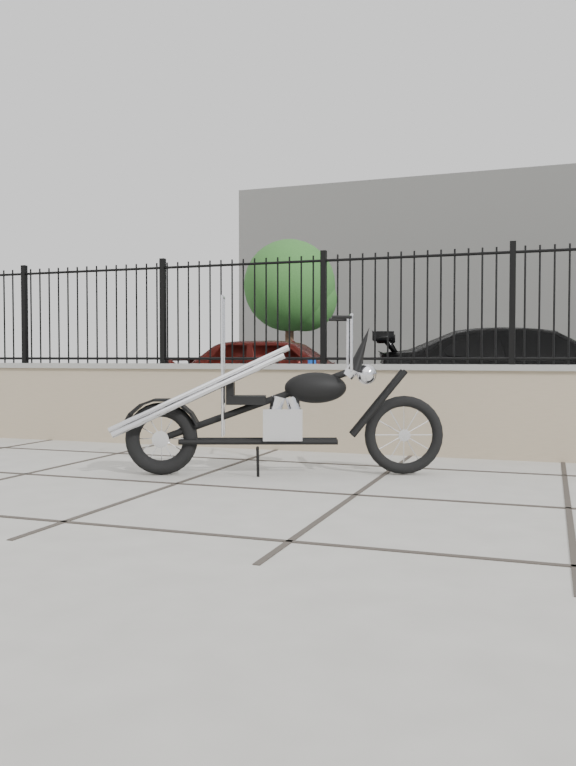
# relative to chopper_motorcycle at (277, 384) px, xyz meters

# --- Properties ---
(ground_plane) EXTENTS (90.00, 90.00, 0.00)m
(ground_plane) POSITION_rel_chopper_motorcycle_xyz_m (0.89, -0.71, -0.80)
(ground_plane) COLOR #99968E
(ground_plane) RESTS_ON ground
(parking_lot) EXTENTS (30.00, 30.00, 0.00)m
(parking_lot) POSITION_rel_chopper_motorcycle_xyz_m (0.89, 11.79, -0.80)
(parking_lot) COLOR black
(parking_lot) RESTS_ON ground
(retaining_wall) EXTENTS (14.00, 0.36, 0.96)m
(retaining_wall) POSITION_rel_chopper_motorcycle_xyz_m (0.89, 1.79, -0.32)
(retaining_wall) COLOR gray
(retaining_wall) RESTS_ON ground_plane
(iron_fence) EXTENTS (14.00, 0.08, 1.20)m
(iron_fence) POSITION_rel_chopper_motorcycle_xyz_m (0.89, 1.79, 0.76)
(iron_fence) COLOR black
(iron_fence) RESTS_ON retaining_wall
(background_building) EXTENTS (22.00, 6.00, 8.00)m
(background_building) POSITION_rel_chopper_motorcycle_xyz_m (0.89, 25.79, 3.20)
(background_building) COLOR beige
(background_building) RESTS_ON ground_plane
(chopper_motorcycle) EXTENTS (2.67, 1.34, 1.60)m
(chopper_motorcycle) POSITION_rel_chopper_motorcycle_xyz_m (0.00, 0.00, 0.00)
(chopper_motorcycle) COLOR black
(chopper_motorcycle) RESTS_ON ground_plane
(car_red) EXTENTS (4.36, 2.07, 1.44)m
(car_red) POSITION_rel_chopper_motorcycle_xyz_m (-2.24, 6.33, -0.08)
(car_red) COLOR #3D0B08
(car_red) RESTS_ON parking_lot
(car_black) EXTENTS (5.52, 3.04, 1.51)m
(car_black) POSITION_rel_chopper_motorcycle_xyz_m (2.02, 6.64, -0.04)
(car_black) COLOR black
(car_black) RESTS_ON parking_lot
(bollard_a) EXTENTS (0.15, 0.15, 1.02)m
(bollard_a) POSITION_rel_chopper_motorcycle_xyz_m (-1.06, 4.37, -0.29)
(bollard_a) COLOR #0E25DB
(bollard_a) RESTS_ON ground_plane
(tree_left) EXTENTS (2.90, 2.90, 4.89)m
(tree_left) POSITION_rel_chopper_motorcycle_xyz_m (-5.55, 16.18, 2.62)
(tree_left) COLOR #382619
(tree_left) RESTS_ON ground_plane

